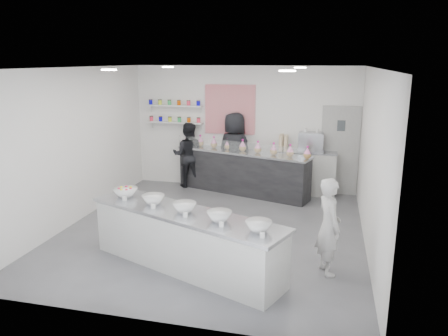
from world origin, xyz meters
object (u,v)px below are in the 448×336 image
(staff_left, at_px, (188,155))
(espresso_machine, at_px, (311,142))
(woman_prep, at_px, (329,227))
(espresso_ledge, at_px, (306,173))
(staff_right, at_px, (234,152))
(prep_counter, at_px, (185,240))
(back_bar, at_px, (242,172))

(staff_left, bearing_deg, espresso_machine, 171.60)
(woman_prep, bearing_deg, espresso_machine, -15.88)
(espresso_ledge, distance_m, woman_prep, 4.01)
(staff_left, xyz_separation_m, staff_right, (1.19, 0.00, 0.14))
(prep_counter, height_order, staff_right, staff_right)
(woman_prep, bearing_deg, espresso_ledge, -14.67)
(back_bar, relative_size, staff_right, 1.73)
(espresso_machine, bearing_deg, prep_counter, -110.88)
(back_bar, xyz_separation_m, staff_left, (-1.44, 0.25, 0.30))
(back_bar, distance_m, espresso_machine, 1.76)
(back_bar, distance_m, staff_right, 0.57)
(prep_counter, distance_m, back_bar, 4.04)
(prep_counter, height_order, woman_prep, woman_prep)
(prep_counter, bearing_deg, back_bar, 110.95)
(espresso_machine, bearing_deg, back_bar, -169.72)
(prep_counter, distance_m, staff_left, 4.51)
(prep_counter, relative_size, staff_left, 2.05)
(back_bar, height_order, woman_prep, woman_prep)
(espresso_machine, height_order, woman_prep, woman_prep)
(espresso_machine, xyz_separation_m, staff_right, (-1.82, -0.03, -0.30))
(woman_prep, xyz_separation_m, staff_right, (-2.29, 3.93, 0.22))
(espresso_ledge, xyz_separation_m, staff_right, (-1.73, -0.03, 0.44))
(espresso_machine, distance_m, staff_right, 1.84)
(back_bar, height_order, espresso_machine, espresso_machine)
(back_bar, bearing_deg, staff_left, -172.67)
(woman_prep, bearing_deg, staff_left, 18.80)
(espresso_machine, height_order, staff_right, staff_right)
(espresso_ledge, relative_size, espresso_machine, 2.46)
(prep_counter, xyz_separation_m, staff_left, (-1.35, 4.29, 0.36))
(espresso_machine, height_order, staff_left, staff_left)
(back_bar, relative_size, staff_left, 2.04)
(woman_prep, bearing_deg, staff_right, 7.53)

